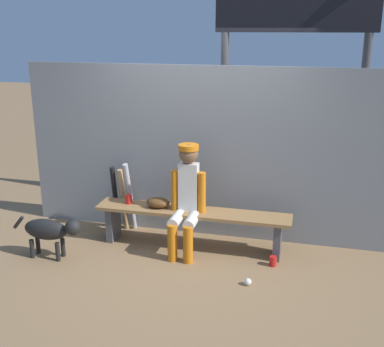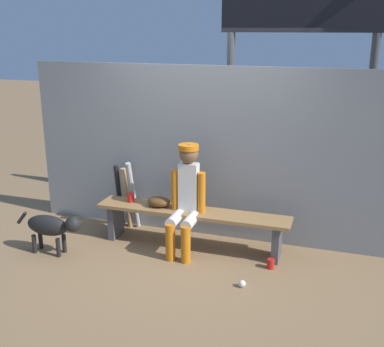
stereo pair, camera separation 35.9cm
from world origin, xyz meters
The scene contains 13 objects.
ground_plane centered at (0.00, 0.00, 0.00)m, with size 30.00×30.00×0.00m, color olive.
chainlink_fence centered at (0.00, 0.43, 1.05)m, with size 4.45×0.03×2.10m, color gray.
dugout_bench centered at (0.00, 0.00, 0.36)m, with size 2.30×0.36×0.47m.
player_seated centered at (-0.04, -0.11, 0.68)m, with size 0.41×0.55×1.26m.
baseball_glove centered at (-0.41, 0.00, 0.53)m, with size 0.28×0.20×0.12m, color #593819.
bat_aluminum_silver centered at (-0.87, 0.25, 0.47)m, with size 0.06×0.06×0.94m, color #B7B7BC.
bat_wood_tan centered at (-0.97, 0.28, 0.41)m, with size 0.06×0.06×0.83m, color tan.
bat_aluminum_black centered at (-1.09, 0.30, 0.42)m, with size 0.06×0.06×0.85m, color black.
baseball centered at (0.77, -0.71, 0.04)m, with size 0.07×0.07×0.07m, color white.
cup_on_ground centered at (0.97, -0.23, 0.06)m, with size 0.08×0.08×0.11m, color red.
cup_on_bench centered at (-0.80, 0.04, 0.52)m, with size 0.08×0.08×0.11m, color red.
scoreboard centered at (1.06, 1.16, 2.48)m, with size 2.23×0.27×3.53m.
dog centered at (-1.47, -0.65, 0.34)m, with size 0.84×0.20×0.49m.
Camera 1 is at (1.28, -5.04, 2.52)m, focal length 44.81 mm.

